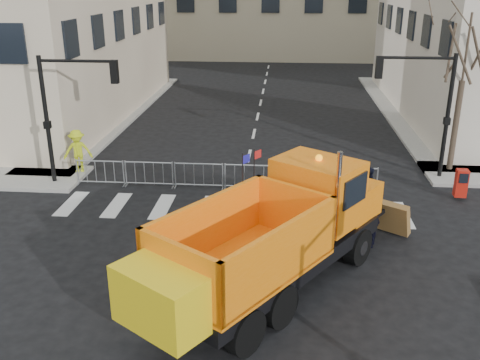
# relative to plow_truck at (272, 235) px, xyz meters

# --- Properties ---
(ground) EXTENTS (120.00, 120.00, 0.00)m
(ground) POSITION_rel_plow_truck_xyz_m (-1.43, 0.07, -1.77)
(ground) COLOR black
(ground) RESTS_ON ground
(sidewalk_back) EXTENTS (64.00, 5.00, 0.15)m
(sidewalk_back) POSITION_rel_plow_truck_xyz_m (-1.43, 8.57, -1.70)
(sidewalk_back) COLOR gray
(sidewalk_back) RESTS_ON ground
(traffic_light_left) EXTENTS (0.18, 0.18, 5.40)m
(traffic_light_left) POSITION_rel_plow_truck_xyz_m (-9.43, 7.57, 0.93)
(traffic_light_left) COLOR black
(traffic_light_left) RESTS_ON ground
(traffic_light_right) EXTENTS (0.18, 0.18, 5.40)m
(traffic_light_right) POSITION_rel_plow_truck_xyz_m (7.07, 9.57, 0.93)
(traffic_light_right) COLOR black
(traffic_light_right) RESTS_ON ground
(crowd_barriers) EXTENTS (12.60, 0.60, 1.10)m
(crowd_barriers) POSITION_rel_plow_truck_xyz_m (-2.18, 7.67, -1.22)
(crowd_barriers) COLOR #9EA0A5
(crowd_barriers) RESTS_ON ground
(street_tree) EXTENTS (3.00, 3.00, 7.50)m
(street_tree) POSITION_rel_plow_truck_xyz_m (7.77, 10.57, 1.98)
(street_tree) COLOR #382B21
(street_tree) RESTS_ON ground
(plow_truck) EXTENTS (8.10, 9.98, 3.98)m
(plow_truck) POSITION_rel_plow_truck_xyz_m (0.00, 0.00, 0.00)
(plow_truck) COLOR black
(plow_truck) RESTS_ON ground
(cop_a) EXTENTS (0.67, 0.47, 1.75)m
(cop_a) POSITION_rel_plow_truck_xyz_m (2.54, 4.97, -0.90)
(cop_a) COLOR black
(cop_a) RESTS_ON ground
(cop_b) EXTENTS (0.96, 0.82, 1.73)m
(cop_b) POSITION_rel_plow_truck_xyz_m (3.39, 5.88, -0.90)
(cop_b) COLOR black
(cop_b) RESTS_ON ground
(cop_c) EXTENTS (0.78, 1.18, 1.87)m
(cop_c) POSITION_rel_plow_truck_xyz_m (3.20, 3.04, -0.84)
(cop_c) COLOR black
(cop_c) RESTS_ON ground
(worker) EXTENTS (1.37, 1.01, 1.90)m
(worker) POSITION_rel_plow_truck_xyz_m (-8.78, 8.80, -0.67)
(worker) COLOR #BFCF18
(worker) RESTS_ON sidewalk_back
(newspaper_box) EXTENTS (0.47, 0.42, 1.10)m
(newspaper_box) POSITION_rel_plow_truck_xyz_m (7.24, 7.25, -1.07)
(newspaper_box) COLOR #B5180D
(newspaper_box) RESTS_ON sidewalk_back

